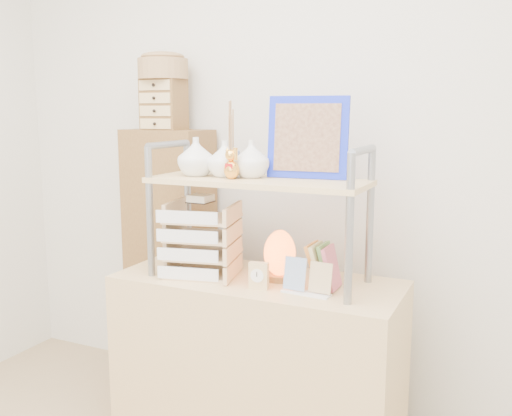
{
  "coord_description": "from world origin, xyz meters",
  "views": [
    {
      "loc": [
        0.97,
        -0.89,
        1.45
      ],
      "look_at": [
        -0.01,
        1.2,
        1.05
      ],
      "focal_mm": 40.0,
      "sensor_mm": 36.0,
      "label": 1
    }
  ],
  "objects": [
    {
      "name": "letter_tray",
      "position": [
        -0.24,
        1.16,
        0.89
      ],
      "size": [
        0.33,
        0.32,
        0.35
      ],
      "color": "tan",
      "rests_on": "desk"
    },
    {
      "name": "room_shell",
      "position": [
        0.0,
        0.39,
        1.69
      ],
      "size": [
        3.42,
        3.41,
        2.61
      ],
      "color": "silver",
      "rests_on": "ground"
    },
    {
      "name": "salt_lamp",
      "position": [
        0.09,
        1.22,
        0.86
      ],
      "size": [
        0.14,
        0.13,
        0.21
      ],
      "color": "brown",
      "rests_on": "desk"
    },
    {
      "name": "cabinet",
      "position": [
        -0.68,
        1.57,
        0.68
      ],
      "size": [
        0.47,
        0.28,
        1.35
      ],
      "primitive_type": "cube",
      "rotation": [
        0.0,
        0.0,
        -0.08
      ],
      "color": "brown",
      "rests_on": "ground"
    },
    {
      "name": "desk",
      "position": [
        0.0,
        1.2,
        0.38
      ],
      "size": [
        1.2,
        0.5,
        0.75
      ],
      "primitive_type": "cube",
      "color": "tan",
      "rests_on": "ground"
    },
    {
      "name": "desk_clock",
      "position": [
        0.06,
        1.08,
        0.8
      ],
      "size": [
        0.08,
        0.04,
        0.11
      ],
      "color": "tan",
      "rests_on": "desk"
    },
    {
      "name": "woven_basket",
      "position": [
        -0.68,
        1.55,
        1.65
      ],
      "size": [
        0.25,
        0.25,
        0.1
      ],
      "primitive_type": "cylinder",
      "color": "olive",
      "rests_on": "drawer_chest"
    },
    {
      "name": "drawer_chest",
      "position": [
        -0.68,
        1.55,
        1.48
      ],
      "size": [
        0.2,
        0.16,
        0.25
      ],
      "color": "brown",
      "rests_on": "cabinet"
    },
    {
      "name": "hutch",
      "position": [
        -0.04,
        1.21,
        1.19
      ],
      "size": [
        0.9,
        0.34,
        0.75
      ],
      "color": "gray",
      "rests_on": "desk"
    },
    {
      "name": "postcard_stand",
      "position": [
        0.25,
        1.1,
        0.79
      ],
      "size": [
        0.2,
        0.07,
        0.14
      ],
      "color": "white",
      "rests_on": "desk"
    }
  ]
}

